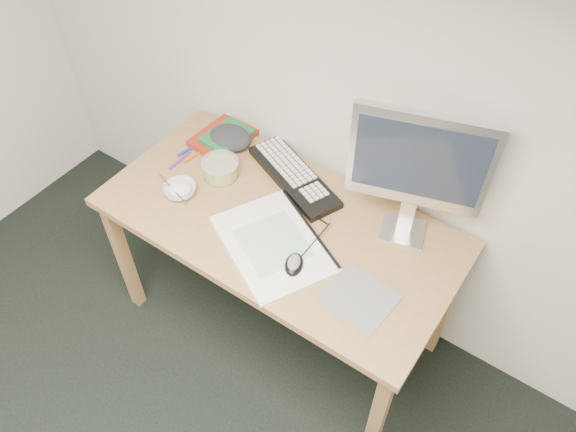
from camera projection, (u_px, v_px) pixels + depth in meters
The scene contains 18 objects.
desk at pixel (278, 234), 2.22m from camera, with size 1.40×0.70×0.75m.
mousepad at pixel (359, 298), 1.92m from camera, with size 0.23×0.21×0.00m, color slate.
sketchpad at pixel (273, 244), 2.07m from camera, with size 0.45×0.32×0.01m, color white.
keyboard at pixel (294, 177), 2.30m from camera, with size 0.48×0.15×0.03m, color black.
monitor at pixel (419, 164), 1.87m from camera, with size 0.46×0.19×0.55m.
mouse at pixel (294, 262), 1.99m from camera, with size 0.07×0.10×0.04m, color black.
rice_bowl at pixel (180, 190), 2.24m from camera, with size 0.13×0.13×0.04m, color white.
chopsticks at pixel (173, 189), 2.21m from camera, with size 0.02×0.02×0.21m, color silver.
fruit_tub at pixel (221, 169), 2.30m from camera, with size 0.16×0.16×0.08m, color #E9D652.
book_red at pixel (223, 137), 2.47m from camera, with size 0.20×0.26×0.03m, color maroon.
book_green at pixel (227, 136), 2.44m from camera, with size 0.15×0.20×0.02m, color #1A6934.
cloth_lump at pixel (230, 138), 2.43m from camera, with size 0.16×0.13×0.07m, color #25292D.
pencil_pink at pixel (273, 208), 2.20m from camera, with size 0.01×0.01×0.20m, color #DA6D89.
pencil_tan at pixel (279, 210), 2.19m from camera, with size 0.01×0.01×0.17m, color tan.
pencil_black at pixel (309, 212), 2.18m from camera, with size 0.01×0.01×0.18m, color black.
marker_blue at pixel (190, 149), 2.43m from camera, with size 0.01×0.01×0.13m, color #1C3598.
marker_orange at pixel (196, 154), 2.40m from camera, with size 0.01×0.01×0.13m, color #D04D18.
marker_purple at pixel (179, 161), 2.38m from camera, with size 0.01×0.01×0.13m, color #65268E.
Camera 1 is at (0.72, 0.28, 2.37)m, focal length 35.00 mm.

